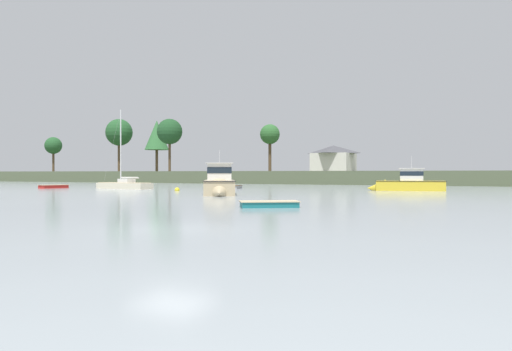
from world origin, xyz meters
The scene contains 16 objects.
ground_plane centered at (0.00, 0.00, 0.00)m, with size 492.55×492.55×0.00m, color #939EA3.
far_shore_bank centered at (0.00, 90.93, 1.08)m, with size 221.65×58.94×2.17m, color #4C563D.
sailboat_cream centered at (-29.33, 32.50, 0.21)m, with size 7.52×2.93×9.69m.
cruiser_yellow centered at (1.13, 39.61, 0.52)m, with size 8.00×3.29×4.28m.
dinghy_grey centered at (-18.30, 38.64, 0.13)m, with size 2.54×3.78×0.52m.
dinghy_teal centered at (-1.27, 10.68, 0.12)m, with size 3.40×2.89×0.47m.
dinghy_red centered at (-38.34, 30.42, 0.15)m, with size 2.11×3.52×0.58m.
cruiser_sand centered at (-11.51, 23.40, 0.65)m, with size 6.59×9.18×4.63m.
mooring_buoy_red centered at (-38.84, 43.76, 0.08)m, with size 0.45×0.45×0.50m.
mooring_buoy_yellow centered at (-19.88, 29.40, 0.09)m, with size 0.52×0.52×0.57m.
shore_tree_center_right centered at (-48.63, 68.96, 9.99)m, with size 5.04×5.04×10.40m.
shore_tree_right centered at (-62.30, 83.22, 10.69)m, with size 5.65×5.65×12.04m.
shore_tree_inland_b centered at (-37.87, 93.75, 10.71)m, with size 4.64×4.64×11.04m.
shore_tree_far_left centered at (-88.56, 76.73, 8.52)m, with size 4.15×4.15×8.51m.
shore_tree_inland_a centered at (-71.41, 80.71, 11.45)m, with size 6.37×6.37×12.54m.
cottage_eastern centered at (-24.92, 101.71, 5.36)m, with size 9.37×10.11×6.18m.
Camera 1 is at (9.56, -13.78, 1.82)m, focal length 35.40 mm.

